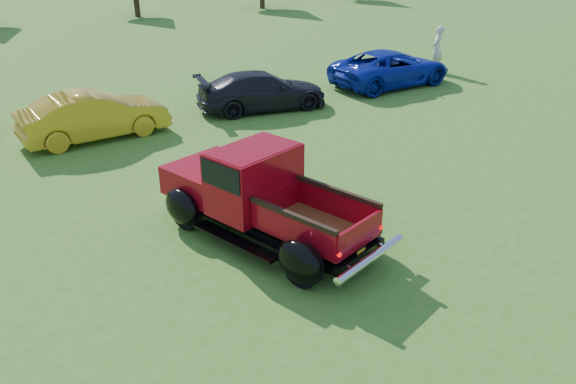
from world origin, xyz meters
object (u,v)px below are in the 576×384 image
object	(u,v)px
show_car_yellow	(94,116)
spectator	(437,49)
pickup_truck	(254,193)
show_car_grey	(262,91)
show_car_blue	(391,68)

from	to	relation	value
show_car_yellow	spectator	bearing A→B (deg)	-89.83
pickup_truck	show_car_grey	bearing A→B (deg)	42.78
show_car_blue	spectator	distance (m)	3.07
show_car_blue	show_car_grey	bearing A→B (deg)	90.34
show_car_grey	spectator	distance (m)	8.48
pickup_truck	show_car_yellow	bearing A→B (deg)	82.86
show_car_grey	show_car_yellow	bearing A→B (deg)	101.04
show_car_yellow	show_car_grey	bearing A→B (deg)	-93.38
show_car_yellow	pickup_truck	bearing A→B (deg)	-173.61
show_car_blue	spectator	xyz separation A→B (m)	(2.97, 0.74, 0.26)
show_car_blue	spectator	world-z (taller)	spectator
spectator	show_car_blue	bearing A→B (deg)	-20.22
show_car_grey	show_car_blue	bearing A→B (deg)	-77.41
pickup_truck	show_car_blue	size ratio (longest dim) A/B	1.05
show_car_grey	spectator	size ratio (longest dim) A/B	2.28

